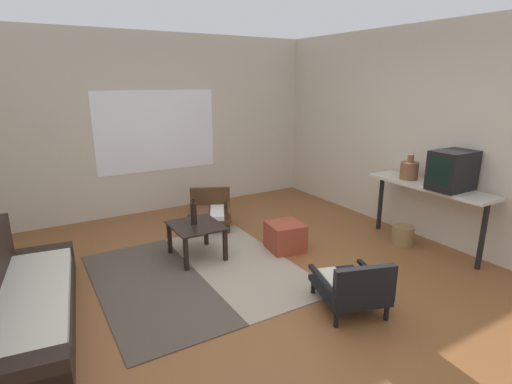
{
  "coord_description": "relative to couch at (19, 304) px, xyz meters",
  "views": [
    {
      "loc": [
        -1.85,
        -3.04,
        2.02
      ],
      "look_at": [
        0.35,
        0.62,
        0.81
      ],
      "focal_mm": 27.97,
      "sensor_mm": 36.0,
      "label": 1
    }
  ],
  "objects": [
    {
      "name": "ottoman_orange",
      "position": [
        2.82,
        0.16,
        -0.05
      ],
      "size": [
        0.46,
        0.46,
        0.34
      ],
      "primitive_type": "cube",
      "rotation": [
        0.0,
        0.0,
        -0.14
      ],
      "color": "#993D28",
      "rests_on": "ground"
    },
    {
      "name": "side_wall_right",
      "position": [
        4.69,
        -0.2,
        1.13
      ],
      "size": [
        0.12,
        6.6,
        2.7
      ],
      "primitive_type": "cube",
      "color": "beige",
      "rests_on": "ground"
    },
    {
      "name": "couch",
      "position": [
        0.0,
        0.0,
        0.0
      ],
      "size": [
        0.96,
        2.16,
        0.72
      ],
      "color": "black",
      "rests_on": "ground"
    },
    {
      "name": "armchair_striped_foreground",
      "position": [
        2.57,
        -1.25,
        0.02
      ],
      "size": [
        0.72,
        0.78,
        0.53
      ],
      "color": "black",
      "rests_on": "ground"
    },
    {
      "name": "glass_bottle",
      "position": [
        1.81,
        0.56,
        0.32
      ],
      "size": [
        0.07,
        0.07,
        0.31
      ],
      "color": "black",
      "rests_on": "coffee_table"
    },
    {
      "name": "area_rug",
      "position": [
        1.66,
        0.11,
        -0.21
      ],
      "size": [
        2.04,
        2.19,
        0.01
      ],
      "color": "#4C4238",
      "rests_on": "ground"
    },
    {
      "name": "console_shelf",
      "position": [
        4.36,
        -0.64,
        0.5
      ],
      "size": [
        0.42,
        1.55,
        0.81
      ],
      "color": "beige",
      "rests_on": "ground"
    },
    {
      "name": "ground_plane",
      "position": [
        2.03,
        -0.5,
        -0.22
      ],
      "size": [
        7.8,
        7.8,
        0.0
      ],
      "primitive_type": "plane",
      "color": "brown"
    },
    {
      "name": "wicker_basket",
      "position": [
        4.19,
        -0.47,
        -0.1
      ],
      "size": [
        0.27,
        0.27,
        0.25
      ],
      "primitive_type": "cylinder",
      "color": "olive",
      "rests_on": "ground"
    },
    {
      "name": "far_wall_with_window",
      "position": [
        2.03,
        2.56,
        1.13
      ],
      "size": [
        5.6,
        0.13,
        2.7
      ],
      "color": "beige",
      "rests_on": "ground"
    },
    {
      "name": "coffee_table",
      "position": [
        1.81,
        0.52,
        0.11
      ],
      "size": [
        0.55,
        0.62,
        0.4
      ],
      "color": "black",
      "rests_on": "ground"
    },
    {
      "name": "clay_vase",
      "position": [
        4.36,
        -0.33,
        0.71
      ],
      "size": [
        0.22,
        0.22,
        0.31
      ],
      "color": "brown",
      "rests_on": "console_shelf"
    },
    {
      "name": "crt_television",
      "position": [
        4.35,
        -0.91,
        0.81
      ],
      "size": [
        0.49,
        0.35,
        0.45
      ],
      "color": "black",
      "rests_on": "console_shelf"
    },
    {
      "name": "armchair_by_window",
      "position": [
        2.39,
        1.41,
        0.02
      ],
      "size": [
        0.8,
        0.82,
        0.5
      ],
      "color": "#472D19",
      "rests_on": "ground"
    }
  ]
}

